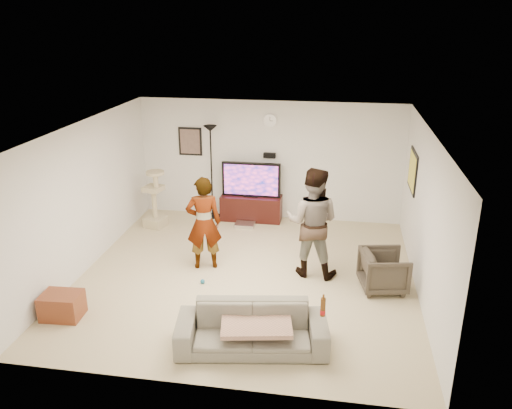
% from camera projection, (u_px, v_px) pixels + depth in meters
% --- Properties ---
extents(floor, '(5.50, 5.50, 0.02)m').
position_uv_depth(floor, '(247.00, 277.00, 8.60)').
color(floor, tan).
rests_on(floor, ground).
extents(ceiling, '(5.50, 5.50, 0.02)m').
position_uv_depth(ceiling, '(246.00, 128.00, 7.73)').
color(ceiling, silver).
rests_on(ceiling, wall_back).
extents(wall_back, '(5.50, 0.04, 2.50)m').
position_uv_depth(wall_back, '(270.00, 161.00, 10.71)').
color(wall_back, white).
rests_on(wall_back, floor).
extents(wall_front, '(5.50, 0.04, 2.50)m').
position_uv_depth(wall_front, '(201.00, 293.00, 5.62)').
color(wall_front, white).
rests_on(wall_front, floor).
extents(wall_left, '(0.04, 5.50, 2.50)m').
position_uv_depth(wall_left, '(85.00, 197.00, 8.59)').
color(wall_left, white).
rests_on(wall_left, floor).
extents(wall_right, '(0.04, 5.50, 2.50)m').
position_uv_depth(wall_right, '(425.00, 217.00, 7.75)').
color(wall_right, white).
rests_on(wall_right, floor).
extents(wall_clock, '(0.26, 0.04, 0.26)m').
position_uv_depth(wall_clock, '(270.00, 121.00, 10.39)').
color(wall_clock, white).
rests_on(wall_clock, wall_back).
extents(wall_speaker, '(0.25, 0.10, 0.10)m').
position_uv_depth(wall_speaker, '(270.00, 155.00, 10.61)').
color(wall_speaker, black).
rests_on(wall_speaker, wall_back).
extents(picture_back, '(0.42, 0.03, 0.52)m').
position_uv_depth(picture_back, '(190.00, 141.00, 10.83)').
color(picture_back, brown).
rests_on(picture_back, wall_back).
extents(picture_right, '(0.03, 0.78, 0.62)m').
position_uv_depth(picture_right, '(413.00, 171.00, 9.14)').
color(picture_right, '#F9E643').
rests_on(picture_right, wall_right).
extents(tv_stand, '(1.28, 0.45, 0.53)m').
position_uv_depth(tv_stand, '(251.00, 208.00, 10.88)').
color(tv_stand, black).
rests_on(tv_stand, floor).
extents(console_box, '(0.40, 0.30, 0.07)m').
position_uv_depth(console_box, '(245.00, 225.00, 10.60)').
color(console_box, silver).
rests_on(console_box, floor).
extents(tv, '(1.23, 0.08, 0.73)m').
position_uv_depth(tv, '(251.00, 180.00, 10.66)').
color(tv, black).
rests_on(tv, tv_stand).
extents(tv_screen, '(1.13, 0.01, 0.64)m').
position_uv_depth(tv_screen, '(251.00, 180.00, 10.62)').
color(tv_screen, '#F8438D').
rests_on(tv_screen, tv).
extents(floor_lamp, '(0.32, 0.32, 1.99)m').
position_uv_depth(floor_lamp, '(211.00, 172.00, 10.80)').
color(floor_lamp, black).
rests_on(floor_lamp, floor).
extents(cat_tree, '(0.47, 0.47, 1.21)m').
position_uv_depth(cat_tree, '(154.00, 199.00, 10.42)').
color(cat_tree, tan).
rests_on(cat_tree, floor).
extents(person_left, '(0.68, 0.54, 1.63)m').
position_uv_depth(person_left, '(204.00, 223.00, 8.65)').
color(person_left, '#969696').
rests_on(person_left, floor).
extents(person_right, '(0.98, 0.81, 1.85)m').
position_uv_depth(person_right, '(312.00, 222.00, 8.38)').
color(person_right, '#2E538E').
rests_on(person_right, floor).
extents(sofa, '(2.05, 1.06, 0.57)m').
position_uv_depth(sofa, '(252.00, 328.00, 6.67)').
color(sofa, slate).
rests_on(sofa, floor).
extents(throw_blanket, '(1.01, 0.85, 0.06)m').
position_uv_depth(throw_blanket, '(256.00, 322.00, 6.62)').
color(throw_blanket, tan).
rests_on(throw_blanket, sofa).
extents(beer_bottle, '(0.06, 0.06, 0.25)m').
position_uv_depth(beer_bottle, '(323.00, 307.00, 6.39)').
color(beer_bottle, '#5D3611').
rests_on(beer_bottle, sofa).
extents(armchair, '(0.82, 0.81, 0.64)m').
position_uv_depth(armchair, '(384.00, 271.00, 8.09)').
color(armchair, '#383228').
rests_on(armchair, floor).
extents(side_table, '(0.58, 0.45, 0.37)m').
position_uv_depth(side_table, '(62.00, 306.00, 7.38)').
color(side_table, brown).
rests_on(side_table, floor).
extents(toy_ball, '(0.08, 0.08, 0.08)m').
position_uv_depth(toy_ball, '(203.00, 281.00, 8.35)').
color(toy_ball, '#196183').
rests_on(toy_ball, floor).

